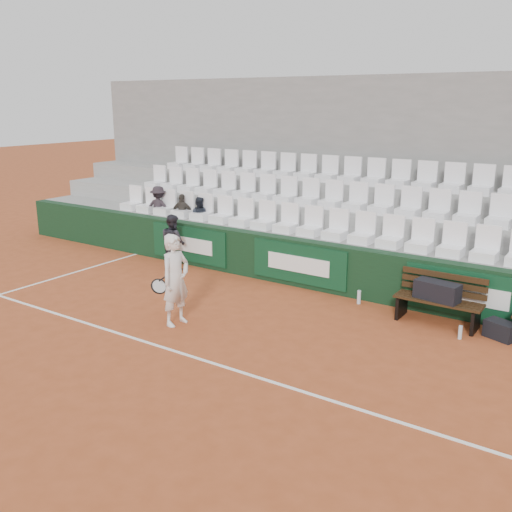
{
  "coord_description": "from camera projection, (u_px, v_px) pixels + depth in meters",
  "views": [
    {
      "loc": [
        5.44,
        -6.12,
        3.81
      ],
      "look_at": [
        -0.31,
        2.4,
        1.0
      ],
      "focal_mm": 40.0,
      "sensor_mm": 36.0,
      "label": 1
    }
  ],
  "objects": [
    {
      "name": "court_baseline",
      "position": [
        186.0,
        355.0,
        8.83
      ],
      "size": [
        18.0,
        0.06,
        0.01
      ],
      "primitive_type": "cube",
      "color": "white",
      "rests_on": "ground"
    },
    {
      "name": "seat_row_front",
      "position": [
        322.0,
        223.0,
        12.04
      ],
      "size": [
        11.9,
        0.44,
        0.63
      ],
      "primitive_type": "cube",
      "color": "white",
      "rests_on": "grandstand_tier_front"
    },
    {
      "name": "water_bottle_far",
      "position": [
        460.0,
        332.0,
        9.39
      ],
      "size": [
        0.06,
        0.06,
        0.23
      ],
      "primitive_type": "cylinder",
      "color": "silver",
      "rests_on": "ground"
    },
    {
      "name": "seat_row_mid",
      "position": [
        343.0,
        196.0,
        12.68
      ],
      "size": [
        11.9,
        0.44,
        0.63
      ],
      "primitive_type": "cube",
      "color": "white",
      "rests_on": "grandstand_tier_mid"
    },
    {
      "name": "bench_left",
      "position": [
        437.0,
        312.0,
        10.0
      ],
      "size": [
        1.5,
        0.56,
        0.45
      ],
      "primitive_type": "cube",
      "color": "#321E0F",
      "rests_on": "ground"
    },
    {
      "name": "spectator_c",
      "position": [
        199.0,
        199.0,
        13.87
      ],
      "size": [
        0.58,
        0.52,
        0.99
      ],
      "primitive_type": "imported",
      "rotation": [
        0.0,
        0.0,
        3.48
      ],
      "color": "black",
      "rests_on": "grandstand_tier_front"
    },
    {
      "name": "sports_bag_ground",
      "position": [
        501.0,
        330.0,
        9.4
      ],
      "size": [
        0.56,
        0.45,
        0.3
      ],
      "primitive_type": "cube",
      "rotation": [
        0.0,
        0.0,
        -0.37
      ],
      "color": "black",
      "rests_on": "ground"
    },
    {
      "name": "ball_kid",
      "position": [
        173.0,
        242.0,
        13.19
      ],
      "size": [
        0.75,
        0.66,
        1.29
      ],
      "primitive_type": "imported",
      "rotation": [
        0.0,
        0.0,
        2.83
      ],
      "color": "#212129",
      "rests_on": "ground"
    },
    {
      "name": "grandstand_tier_back",
      "position": [
        362.0,
        223.0,
        13.8
      ],
      "size": [
        18.0,
        0.95,
        1.9
      ],
      "primitive_type": "cube",
      "color": "gray",
      "rests_on": "ground"
    },
    {
      "name": "seat_row_back",
      "position": [
        361.0,
        171.0,
        13.32
      ],
      "size": [
        11.9,
        0.44,
        0.63
      ],
      "primitive_type": "cube",
      "color": "silver",
      "rests_on": "grandstand_tier_back"
    },
    {
      "name": "spectator_a",
      "position": [
        158.0,
        191.0,
        14.58
      ],
      "size": [
        0.84,
        0.64,
        1.15
      ],
      "primitive_type": "imported",
      "rotation": [
        0.0,
        0.0,
        3.46
      ],
      "color": "black",
      "rests_on": "grandstand_tier_front"
    },
    {
      "name": "grandstand_tier_mid",
      "position": [
        344.0,
        239.0,
        13.1
      ],
      "size": [
        18.0,
        0.95,
        1.45
      ],
      "primitive_type": "cube",
      "color": "#989896",
      "rests_on": "ground"
    },
    {
      "name": "back_barrier",
      "position": [
        314.0,
        265.0,
        11.85
      ],
      "size": [
        18.0,
        0.34,
        1.0
      ],
      "color": "#103119",
      "rests_on": "ground"
    },
    {
      "name": "ground",
      "position": [
        186.0,
        355.0,
        8.83
      ],
      "size": [
        80.0,
        80.0,
        0.0
      ],
      "primitive_type": "plane",
      "color": "#A24824",
      "rests_on": "ground"
    },
    {
      "name": "grandstand_rear_wall",
      "position": [
        375.0,
        168.0,
        13.97
      ],
      "size": [
        18.0,
        0.3,
        4.4
      ],
      "primitive_type": "cube",
      "color": "gray",
      "rests_on": "ground"
    },
    {
      "name": "sports_bag_left",
      "position": [
        437.0,
        291.0,
        9.9
      ],
      "size": [
        0.8,
        0.44,
        0.33
      ],
      "primitive_type": "cube",
      "rotation": [
        0.0,
        0.0,
        -0.16
      ],
      "color": "black",
      "rests_on": "bench_left"
    },
    {
      "name": "grandstand_tier_front",
      "position": [
        325.0,
        258.0,
        12.4
      ],
      "size": [
        18.0,
        0.95,
        1.0
      ],
      "primitive_type": "cube",
      "color": "gray",
      "rests_on": "ground"
    },
    {
      "name": "water_bottle_near",
      "position": [
        359.0,
        297.0,
        11.02
      ],
      "size": [
        0.07,
        0.07,
        0.27
      ],
      "primitive_type": "cylinder",
      "color": "silver",
      "rests_on": "ground"
    },
    {
      "name": "tennis_player",
      "position": [
        175.0,
        280.0,
        9.86
      ],
      "size": [
        0.71,
        0.62,
        1.62
      ],
      "color": "silver",
      "rests_on": "ground"
    },
    {
      "name": "spectator_b",
      "position": [
        182.0,
        196.0,
        14.16
      ],
      "size": [
        0.64,
        0.44,
        1.02
      ],
      "primitive_type": "imported",
      "rotation": [
        0.0,
        0.0,
        3.49
      ],
      "color": "#342F2A",
      "rests_on": "grandstand_tier_front"
    }
  ]
}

